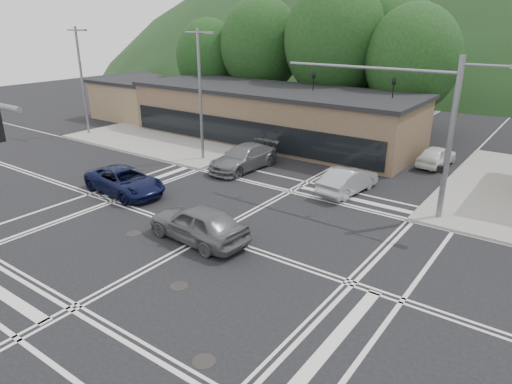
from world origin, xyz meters
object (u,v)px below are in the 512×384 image
Objects in this scene: car_northbound at (243,158)px; car_blue_west at (125,181)px; car_queue_b at (437,156)px; car_queue_a at (348,180)px; car_grey_center at (198,223)px.

car_blue_west is at bearing -107.20° from car_northbound.
car_northbound is (2.80, 7.66, 0.06)m from car_blue_west.
car_queue_a is at bearing 76.71° from car_queue_b.
car_queue_a is 8.82m from car_queue_b.
car_grey_center is 1.23× the size of car_queue_b.
car_blue_west is at bearing -100.97° from car_grey_center.
car_queue_a is at bearing 2.87° from car_northbound.
car_blue_west is 7.88m from car_grey_center.
car_queue_a is (10.41, 7.66, -0.01)m from car_blue_west.
car_blue_west is 20.74m from car_queue_b.
car_blue_west is 8.16m from car_northbound.
car_northbound is (-4.81, 9.71, -0.05)m from car_grey_center.
car_blue_west is at bearing 42.69° from car_queue_a.
car_northbound reaches higher than car_queue_b.
car_grey_center is at bearing 77.65° from car_queue_b.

